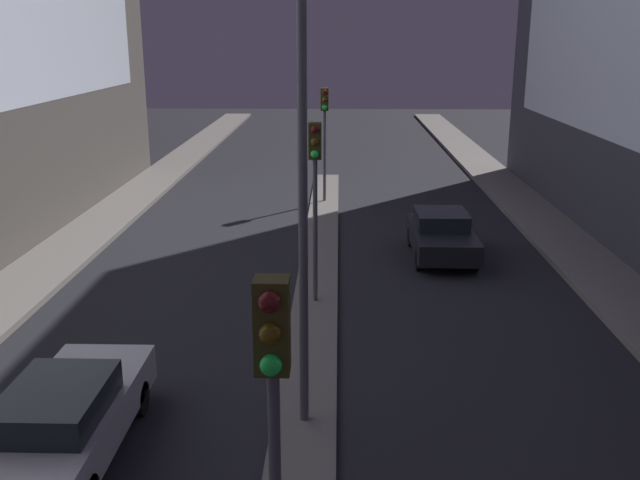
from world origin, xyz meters
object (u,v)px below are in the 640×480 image
object	(u,v)px
traffic_light_mid	(315,173)
car_right_lane	(442,235)
traffic_light_near	(273,405)
car_left_lane	(65,419)
street_lamp	(302,98)
traffic_light_far	(325,119)

from	to	relation	value
traffic_light_mid	car_right_lane	xyz separation A→B (m)	(3.84, 4.21, -2.76)
traffic_light_mid	car_right_lane	world-z (taller)	traffic_light_mid
traffic_light_near	car_right_lane	bearing A→B (deg)	76.30
traffic_light_mid	car_left_lane	world-z (taller)	traffic_light_mid
car_left_lane	traffic_light_mid	bearing A→B (deg)	61.98
traffic_light_mid	street_lamp	xyz separation A→B (m)	(0.00, -5.97, 2.33)
traffic_light_near	traffic_light_mid	size ratio (longest dim) A/B	1.00
traffic_light_near	traffic_light_mid	world-z (taller)	same
traffic_light_far	traffic_light_mid	bearing A→B (deg)	-90.00
traffic_light_far	car_left_lane	bearing A→B (deg)	-101.51
car_right_lane	car_left_lane	bearing A→B (deg)	-123.93
traffic_light_mid	traffic_light_far	distance (m)	11.66
traffic_light_near	traffic_light_far	distance (m)	23.22
traffic_light_far	car_right_lane	world-z (taller)	traffic_light_far
car_left_lane	car_right_lane	size ratio (longest dim) A/B	1.15
traffic_light_far	car_left_lane	size ratio (longest dim) A/B	0.98
traffic_light_far	car_right_lane	xyz separation A→B (m)	(3.84, -7.45, -2.76)
street_lamp	car_left_lane	xyz separation A→B (m)	(-3.84, -1.25, -5.07)
traffic_light_mid	car_left_lane	bearing A→B (deg)	-118.02
car_right_lane	traffic_light_mid	bearing A→B (deg)	-132.43
traffic_light_mid	street_lamp	distance (m)	6.41
traffic_light_far	car_left_lane	xyz separation A→B (m)	(-3.84, -18.88, -2.74)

